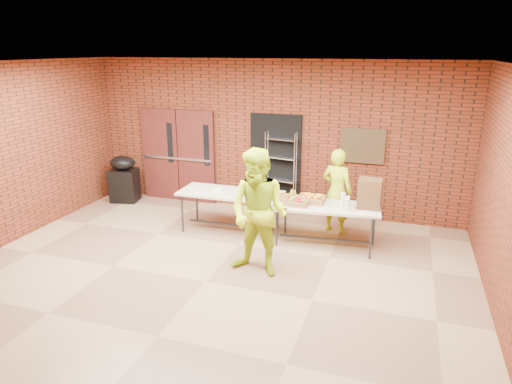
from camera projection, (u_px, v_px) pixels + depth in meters
room at (202, 181)px, 6.46m from camera, size 8.08×7.08×3.28m
double_doors at (178, 156)px, 10.40m from camera, size 1.78×0.12×2.10m
dark_doorway at (275, 163)px, 9.73m from camera, size 1.10×0.06×2.10m
bronze_plaque at (363, 146)px, 9.03m from camera, size 0.85×0.04×0.70m
wire_rack at (281, 173)px, 9.61m from camera, size 0.67×0.32×1.76m
table_left at (230, 195)px, 8.66m from camera, size 1.94×0.83×0.79m
table_right at (326, 209)px, 8.03m from camera, size 1.92×0.97×0.76m
basket_bananas at (287, 199)px, 8.21m from camera, size 0.41×0.32×0.13m
basket_oranges at (312, 199)px, 8.17m from camera, size 0.46×0.36×0.14m
basket_apples at (297, 202)px, 8.02m from camera, size 0.41×0.32×0.13m
muffin_tray at (258, 193)px, 8.43m from camera, size 0.37×0.37×0.09m
napkin_box at (219, 189)px, 8.70m from camera, size 0.18×0.12×0.06m
coffee_dispenser at (370, 194)px, 7.84m from camera, size 0.39×0.35×0.51m
cup_stack_front at (347, 203)px, 7.75m from camera, size 0.08×0.08×0.24m
cup_stack_mid at (347, 205)px, 7.70m from camera, size 0.07×0.07×0.22m
cup_stack_back at (343, 200)px, 7.91m from camera, size 0.09×0.09×0.26m
covered_grill at (124, 179)px, 10.46m from camera, size 0.68×0.60×1.07m
volunteer_woman at (337, 191)px, 8.62m from camera, size 0.68×0.54×1.64m
volunteer_man at (259, 213)px, 6.95m from camera, size 1.08×0.90×2.00m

